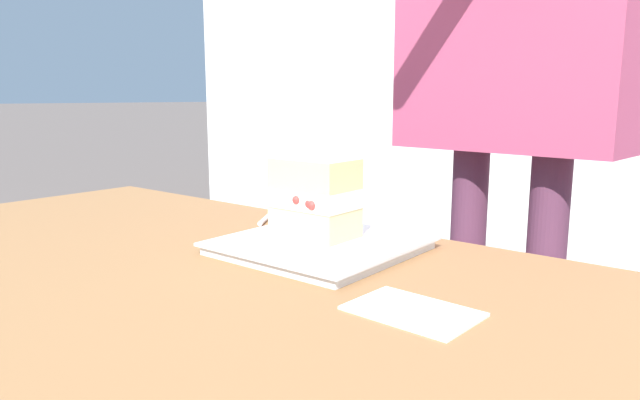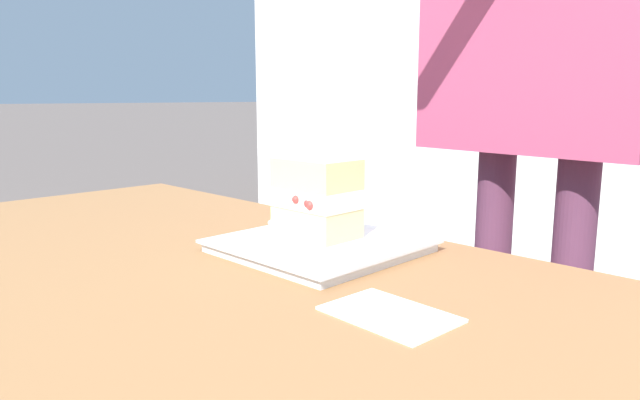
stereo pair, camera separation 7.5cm
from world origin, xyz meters
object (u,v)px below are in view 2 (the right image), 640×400
object	(u,v)px
cake_slice	(317,197)
dessert_fork	(288,211)
dessert_plate	(320,245)
paper_napkin	(390,314)
diner_person	(545,9)

from	to	relation	value
cake_slice	dessert_fork	world-z (taller)	cake_slice
dessert_plate	dessert_fork	size ratio (longest dim) A/B	1.52
dessert_fork	paper_napkin	world-z (taller)	dessert_fork
dessert_fork	paper_napkin	size ratio (longest dim) A/B	1.26
cake_slice	dessert_fork	xyz separation A→B (m)	(0.20, -0.13, -0.07)
cake_slice	diner_person	size ratio (longest dim) A/B	0.07
dessert_plate	diner_person	world-z (taller)	diner_person
dessert_plate	paper_napkin	world-z (taller)	dessert_plate
paper_napkin	diner_person	size ratio (longest dim) A/B	0.08
cake_slice	dessert_fork	bearing A→B (deg)	-32.49
diner_person	dessert_plate	bearing A→B (deg)	84.85
dessert_plate	dessert_fork	world-z (taller)	dessert_plate
dessert_fork	diner_person	size ratio (longest dim) A/B	0.10
diner_person	dessert_fork	bearing A→B (deg)	55.64
dessert_fork	paper_napkin	distance (m)	0.50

